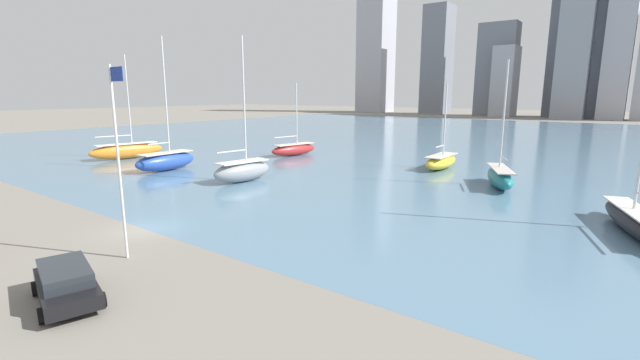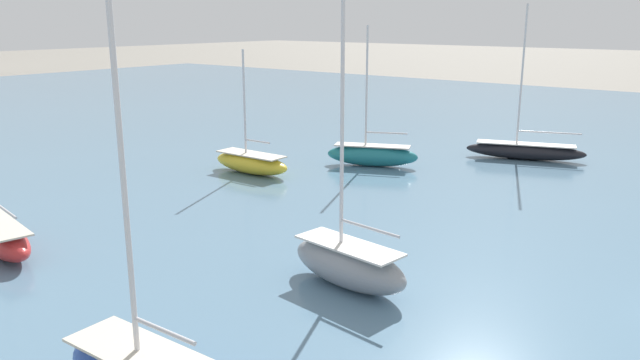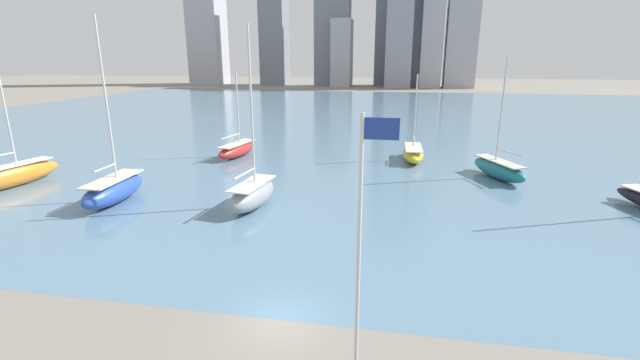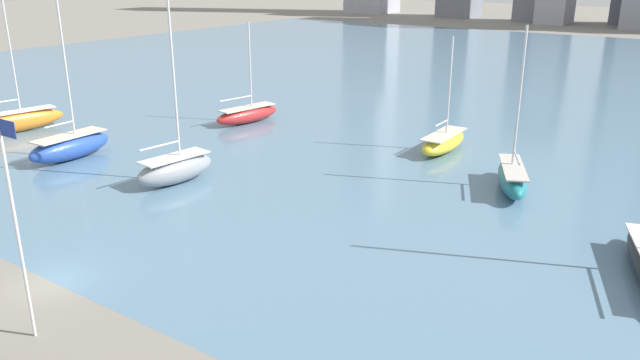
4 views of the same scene
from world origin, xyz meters
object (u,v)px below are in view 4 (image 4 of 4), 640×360
object	(u,v)px
sailboat_yellow	(443,142)
sailboat_blue	(70,146)
flag_pole	(16,222)
sailboat_red	(247,114)
sailboat_teal	(512,177)
sailboat_orange	(14,121)
sailboat_gray	(175,168)

from	to	relation	value
sailboat_yellow	sailboat_blue	bearing A→B (deg)	-142.62
flag_pole	sailboat_red	xyz separation A→B (m)	(-18.37, 35.67, -4.65)
sailboat_teal	sailboat_blue	bearing A→B (deg)	178.24
sailboat_teal	sailboat_blue	world-z (taller)	sailboat_blue
flag_pole	sailboat_teal	world-z (taller)	sailboat_teal
sailboat_yellow	sailboat_blue	distance (m)	32.35
sailboat_teal	sailboat_orange	size ratio (longest dim) A/B	0.85
sailboat_blue	sailboat_gray	size ratio (longest dim) A/B	1.06
sailboat_teal	sailboat_blue	xyz separation A→B (m)	(-33.60, -13.75, 0.14)
flag_pole	sailboat_gray	xyz separation A→B (m)	(-10.33, 18.11, -4.41)
sailboat_yellow	sailboat_gray	xyz separation A→B (m)	(-13.32, -19.35, 0.26)
sailboat_yellow	sailboat_gray	distance (m)	23.49
sailboat_teal	sailboat_yellow	bearing A→B (deg)	118.30
sailboat_teal	sailboat_orange	world-z (taller)	sailboat_orange
flag_pole	sailboat_gray	size ratio (longest dim) A/B	0.71
sailboat_yellow	sailboat_red	bearing A→B (deg)	-176.39
sailboat_gray	sailboat_red	size ratio (longest dim) A/B	1.39
sailboat_yellow	sailboat_gray	size ratio (longest dim) A/B	0.70
sailboat_gray	sailboat_orange	size ratio (longest dim) A/B	1.03
sailboat_red	sailboat_blue	bearing A→B (deg)	-92.10
sailboat_yellow	sailboat_orange	xyz separation A→B (m)	(-37.75, -17.90, 0.24)
sailboat_orange	sailboat_red	world-z (taller)	sailboat_orange
sailboat_blue	sailboat_red	bearing A→B (deg)	75.83
sailboat_teal	sailboat_red	xyz separation A→B (m)	(-29.66, 4.63, -0.09)
sailboat_blue	sailboat_gray	xyz separation A→B (m)	(11.98, 0.82, 0.01)
flag_pole	sailboat_teal	bearing A→B (deg)	70.01
sailboat_yellow	sailboat_blue	size ratio (longest dim) A/B	0.66
flag_pole	sailboat_red	size ratio (longest dim) A/B	0.99
sailboat_yellow	sailboat_blue	world-z (taller)	sailboat_blue
flag_pole	sailboat_orange	xyz separation A→B (m)	(-34.76, 19.56, -4.44)
sailboat_orange	sailboat_blue	bearing A→B (deg)	-0.80
sailboat_teal	sailboat_gray	size ratio (longest dim) A/B	0.83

